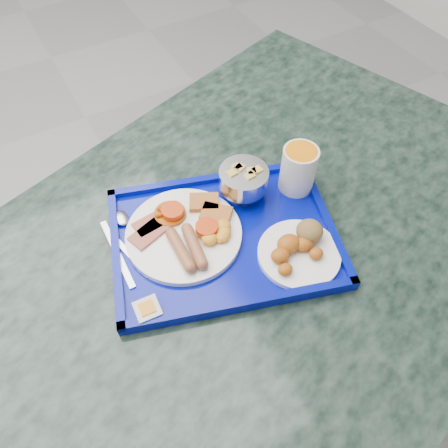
% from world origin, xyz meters
% --- Properties ---
extents(table, '(1.56, 1.28, 0.84)m').
position_xyz_m(table, '(0.67, -0.96, 0.62)').
color(table, gray).
rests_on(table, floor).
extents(tray, '(0.51, 0.44, 0.03)m').
position_xyz_m(tray, '(0.63, -0.94, 0.85)').
color(tray, '#030D9B').
rests_on(tray, table).
extents(main_plate, '(0.23, 0.23, 0.04)m').
position_xyz_m(main_plate, '(0.57, -0.90, 0.87)').
color(main_plate, white).
rests_on(main_plate, tray).
extents(bread_plate, '(0.16, 0.16, 0.05)m').
position_xyz_m(bread_plate, '(0.73, -1.04, 0.87)').
color(bread_plate, white).
rests_on(bread_plate, tray).
extents(fruit_bowl, '(0.10, 0.10, 0.07)m').
position_xyz_m(fruit_bowl, '(0.72, -0.86, 0.90)').
color(fruit_bowl, '#ABABAD').
rests_on(fruit_bowl, tray).
extents(juice_cup, '(0.07, 0.07, 0.10)m').
position_xyz_m(juice_cup, '(0.83, -0.90, 0.91)').
color(juice_cup, white).
rests_on(juice_cup, tray).
extents(spoon, '(0.06, 0.18, 0.01)m').
position_xyz_m(spoon, '(0.46, -0.82, 0.86)').
color(spoon, '#ABABAD').
rests_on(spoon, tray).
extents(knife, '(0.02, 0.17, 0.00)m').
position_xyz_m(knife, '(0.43, -0.87, 0.86)').
color(knife, '#ABABAD').
rests_on(knife, tray).
extents(jam_packet, '(0.05, 0.05, 0.02)m').
position_xyz_m(jam_packet, '(0.43, -1.01, 0.86)').
color(jam_packet, silver).
rests_on(jam_packet, tray).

